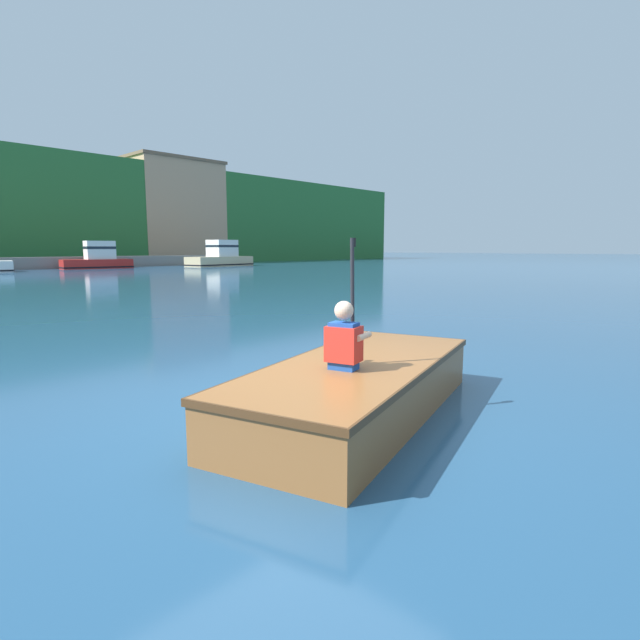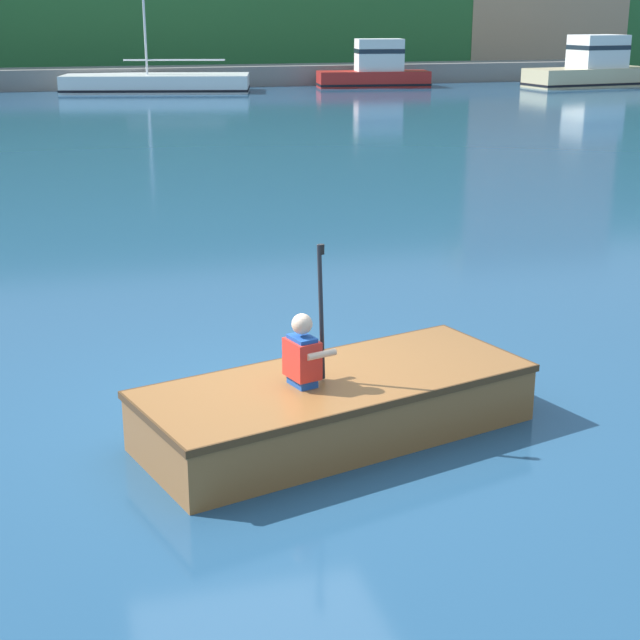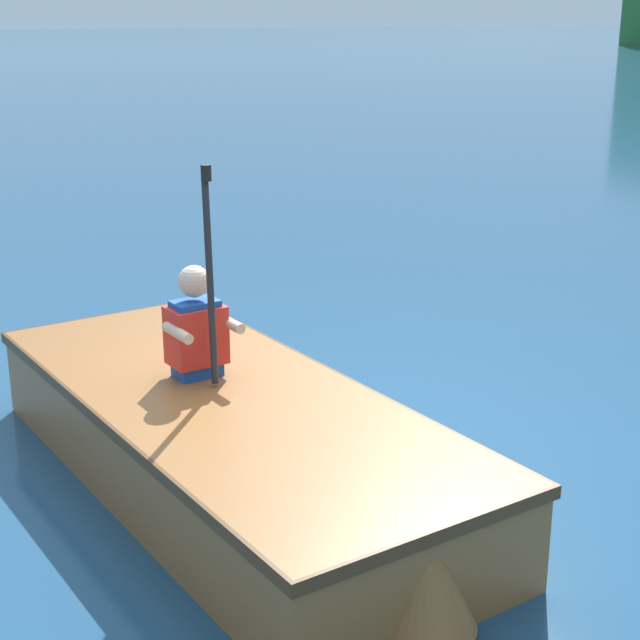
# 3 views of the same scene
# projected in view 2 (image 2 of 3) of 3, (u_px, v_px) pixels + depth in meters

# --- Properties ---
(ground_plane) EXTENTS (300.00, 300.00, 0.00)m
(ground_plane) POSITION_uv_depth(u_px,v_px,m) (266.00, 416.00, 8.67)
(ground_plane) COLOR navy
(marina_dock) EXTENTS (52.46, 2.40, 0.90)m
(marina_dock) POSITION_uv_depth(u_px,v_px,m) (76.00, 78.00, 44.26)
(marina_dock) COLOR slate
(marina_dock) RESTS_ON ground
(moored_boat_dock_west_end) EXTENTS (6.46, 2.92, 2.31)m
(moored_boat_dock_west_end) POSITION_uv_depth(u_px,v_px,m) (593.00, 68.00, 45.36)
(moored_boat_dock_west_end) COLOR #CCB789
(moored_boat_dock_west_end) RESTS_ON ground
(moored_boat_dock_west_inner) EXTENTS (5.31, 2.25, 2.14)m
(moored_boat_dock_west_inner) POSITION_uv_depth(u_px,v_px,m) (376.00, 70.00, 45.03)
(moored_boat_dock_west_inner) COLOR red
(moored_boat_dock_west_inner) RESTS_ON ground
(moored_boat_dock_east_inner) EXTENTS (8.43, 4.66, 4.73)m
(moored_boat_dock_east_inner) POSITION_uv_depth(u_px,v_px,m) (157.00, 84.00, 42.48)
(moored_boat_dock_east_inner) COLOR white
(moored_boat_dock_east_inner) RESTS_ON ground
(rowboat_foreground) EXTENTS (3.57, 2.18, 0.51)m
(rowboat_foreground) POSITION_uv_depth(u_px,v_px,m) (342.00, 401.00, 8.25)
(rowboat_foreground) COLOR #935B2D
(rowboat_foreground) RESTS_ON ground
(person_paddler) EXTENTS (0.40, 0.41, 1.16)m
(person_paddler) POSITION_uv_depth(u_px,v_px,m) (303.00, 353.00, 7.91)
(person_paddler) COLOR #1E4CA5
(person_paddler) RESTS_ON rowboat_foreground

